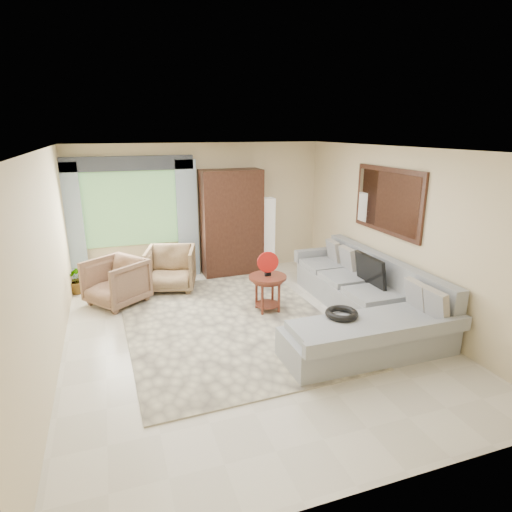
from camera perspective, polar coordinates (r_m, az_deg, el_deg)
name	(u,v)px	position (r m, az deg, el deg)	size (l,w,h in m)	color
ground	(248,333)	(6.31, -1.12, -10.26)	(6.00, 6.00, 0.00)	silver
area_rug	(229,322)	(6.62, -3.65, -8.83)	(3.00, 4.00, 0.02)	beige
sectional_sofa	(362,304)	(6.76, 13.96, -6.23)	(2.30, 3.46, 0.90)	gray
tv_screen	(370,270)	(6.94, 14.99, -1.86)	(0.06, 0.74, 0.48)	black
garden_hose	(342,313)	(5.72, 11.35, -7.53)	(0.43, 0.43, 0.09)	black
coffee_table	(268,293)	(6.91, 1.55, -4.93)	(0.61, 0.61, 0.61)	#542716
red_disc	(268,262)	(6.73, 1.59, -0.82)	(0.34, 0.34, 0.03)	#B41612
armchair_left	(116,282)	(7.54, -18.16, -3.30)	(0.83, 0.86, 0.78)	brown
armchair_right	(171,269)	(7.98, -11.28, -1.65)	(0.85, 0.87, 0.79)	olive
potted_plant	(77,279)	(8.33, -22.73, -2.81)	(0.48, 0.42, 0.53)	#999999
armoire	(231,223)	(8.58, -3.29, 4.45)	(1.20, 0.55, 2.10)	black
floor_lamp	(268,234)	(8.95, 1.57, 3.00)	(0.24, 0.24, 1.50)	silver
window	(131,209)	(8.46, -16.35, 6.05)	(1.80, 0.04, 1.40)	#669E59
curtain_left	(72,227)	(8.44, -23.31, 3.60)	(0.40, 0.08, 2.30)	#9EB7CC
curtain_right	(188,219)	(8.53, -9.12, 4.88)	(0.40, 0.08, 2.30)	#9EB7CC
valance	(127,163)	(8.29, -16.80, 11.75)	(2.40, 0.12, 0.26)	#1E232D
wall_mirror	(387,201)	(7.16, 17.10, 7.03)	(0.05, 1.70, 1.05)	black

